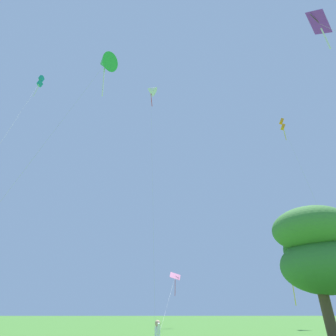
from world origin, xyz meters
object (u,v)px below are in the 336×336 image
object	(u,v)px
kite_purple_streamer	(324,28)
tree_left_oak	(317,250)
kite_orange_box	(283,126)
kite_pink_low	(175,280)
kite_blue_delta	(290,272)
kite_white_distant	(151,90)
kite_green_small	(105,63)
kite_teal_box	(40,82)

from	to	relation	value
kite_purple_streamer	tree_left_oak	size ratio (longest dim) A/B	2.83
kite_orange_box	kite_pink_low	distance (m)	25.35
kite_orange_box	kite_purple_streamer	world-z (taller)	kite_purple_streamer
kite_blue_delta	kite_white_distant	xyz separation A→B (m)	(-18.79, -13.02, 19.18)
kite_orange_box	kite_white_distant	distance (m)	16.23
kite_blue_delta	tree_left_oak	bearing A→B (deg)	-109.66
kite_orange_box	kite_pink_low	xyz separation A→B (m)	(-11.92, 16.50, -15.10)
kite_green_small	tree_left_oak	world-z (taller)	kite_green_small
kite_pink_low	kite_purple_streamer	distance (m)	33.96
kite_purple_streamer	kite_white_distant	xyz separation A→B (m)	(-13.73, 11.83, 4.72)
kite_purple_streamer	kite_blue_delta	bearing A→B (deg)	78.49
kite_teal_box	kite_green_small	size ratio (longest dim) A/B	1.18
kite_teal_box	tree_left_oak	xyz separation A→B (m)	(26.17, -8.07, -22.66)
kite_purple_streamer	kite_blue_delta	size ratio (longest dim) A/B	2.83
kite_white_distant	tree_left_oak	size ratio (longest dim) A/B	3.28
kite_pink_low	tree_left_oak	world-z (taller)	tree_left_oak
kite_pink_low	kite_purple_streamer	size ratio (longest dim) A/B	0.47
kite_orange_box	kite_green_small	size ratio (longest dim) A/B	0.89
kite_white_distant	tree_left_oak	distance (m)	24.47
kite_green_small	kite_white_distant	bearing A→B (deg)	53.79
kite_pink_low	kite_teal_box	xyz separation A→B (m)	(-18.03, -15.50, 22.12)
kite_blue_delta	kite_purple_streamer	bearing A→B (deg)	-101.51
kite_blue_delta	kite_white_distant	distance (m)	29.84
kite_blue_delta	kite_white_distant	world-z (taller)	kite_white_distant
kite_white_distant	kite_pink_low	bearing A→B (deg)	77.95
kite_pink_low	kite_purple_streamer	world-z (taller)	kite_purple_streamer
kite_white_distant	kite_teal_box	bearing A→B (deg)	174.70
kite_green_small	tree_left_oak	distance (m)	24.22
kite_orange_box	kite_purple_streamer	xyz separation A→B (m)	(-1.78, -12.16, 0.03)
kite_purple_streamer	kite_green_small	distance (m)	19.15
kite_green_small	kite_white_distant	size ratio (longest dim) A/B	0.93
tree_left_oak	kite_teal_box	bearing A→B (deg)	162.87
kite_blue_delta	tree_left_oak	xyz separation A→B (m)	(-7.05, -19.74, -1.21)
kite_pink_low	kite_white_distant	distance (m)	26.28
kite_orange_box	kite_teal_box	bearing A→B (deg)	178.08
kite_teal_box	kite_green_small	world-z (taller)	kite_teal_box
tree_left_oak	kite_green_small	bearing A→B (deg)	176.95
kite_purple_streamer	kite_blue_delta	distance (m)	29.19
kite_teal_box	kite_green_small	bearing A→B (deg)	-35.44
kite_pink_low	kite_green_small	xyz separation A→B (m)	(-7.89, -22.71, 17.59)
kite_teal_box	kite_purple_streamer	distance (m)	31.87
tree_left_oak	kite_pink_low	bearing A→B (deg)	109.07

